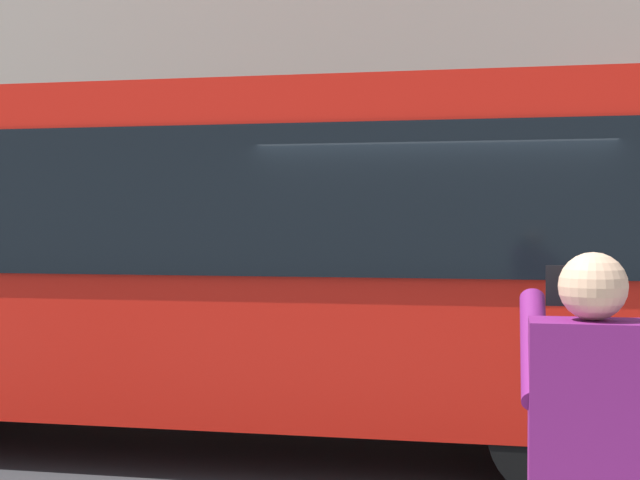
{
  "coord_description": "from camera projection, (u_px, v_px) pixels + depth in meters",
  "views": [
    {
      "loc": [
        -0.52,
        7.5,
        1.95
      ],
      "look_at": [
        1.12,
        -0.51,
        1.78
      ],
      "focal_mm": 51.58,
      "sensor_mm": 36.0,
      "label": 1
    }
  ],
  "objects": [
    {
      "name": "red_bus",
      "position": [
        198.0,
        251.0,
        8.05
      ],
      "size": [
        9.05,
        2.54,
        3.08
      ],
      "color": "red",
      "rests_on": "ground_plane"
    },
    {
      "name": "pedestrian_photographer",
      "position": [
        593.0,
        472.0,
        2.96
      ],
      "size": [
        0.53,
        0.52,
        1.7
      ],
      "color": "#2D2D33",
      "rests_on": "sidewalk_curb"
    },
    {
      "name": "ground_plane",
      "position": [
        441.0,
        460.0,
        7.49
      ],
      "size": [
        60.0,
        60.0,
        0.0
      ],
      "primitive_type": "plane",
      "color": "#2B2B2D"
    }
  ]
}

